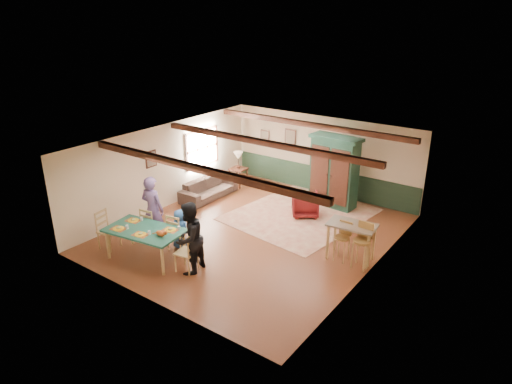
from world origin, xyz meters
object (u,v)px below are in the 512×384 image
Objects in this scene: dining_table at (146,244)px; table_lamp at (238,160)px; armoire at (334,172)px; counter_table at (351,242)px; end_table at (238,177)px; bar_stool_right at (361,246)px; dining_chair_end_left at (108,230)px; bar_stool_left at (342,242)px; dining_chair_end_right at (186,251)px; person_woman at (189,238)px; dining_chair_far_right at (178,231)px; armchair at (305,204)px; dining_chair_far_left at (152,225)px; sofa at (209,188)px; person_child at (180,229)px; person_man at (153,209)px; cat at (160,233)px.

dining_table is 3.23× the size of table_lamp.
counter_table is (1.97, -2.91, -0.67)m from armoire.
end_table is at bearing 103.34° from dining_table.
bar_stool_right is (4.65, 2.79, 0.18)m from dining_table.
bar_stool_left is (5.36, 3.03, -0.00)m from dining_chair_end_left.
dining_chair_end_right is 5.97m from end_table.
person_woman reaches higher than counter_table.
end_table is at bearing -79.18° from dining_chair_far_right.
person_woman is 4.60m from armchair.
dining_chair_far_left is at bearing 127.39° from dining_table.
dining_table is 1.89× the size of dining_chair_end_left.
dining_chair_end_right reaches higher than sofa.
armchair is 3.32m from bar_stool_right.
dining_chair_end_right is 4.77m from sofa.
armchair is (1.65, 3.79, -0.19)m from person_child.
armoire is (0.93, 5.74, 0.26)m from person_woman.
dining_table is 1.27m from dining_chair_end_left.
person_man is 2.83× the size of end_table.
bar_stool_left is 0.55m from bar_stool_right.
dining_table is 1.89× the size of dining_chair_end_right.
person_child is 5.42m from armoire.
person_child is 2.79× the size of cat.
dining_chair_far_left is (-0.55, 0.72, 0.11)m from dining_table.
dining_chair_end_right reaches higher than cat.
dining_chair_far_right is at bearing 174.29° from person_man.
cat is 0.59× the size of end_table.
dining_chair_far_right and dining_chair_end_left have the same top height.
person_man is at bearing -164.35° from sofa.
person_child is (1.56, 1.12, 0.03)m from dining_chair_end_left.
table_lamp reaches higher than dining_chair_far_right.
armchair is at bearing -14.40° from table_lamp.
person_man reaches higher than bar_stool_left.
end_table is at bearing -7.64° from dining_chair_end_left.
dining_chair_far_right is at bearing 69.28° from dining_table.
dining_chair_end_right is 1.00× the size of bar_stool_left.
end_table is 0.64× the size of bar_stool_left.
cat is 4.66m from sofa.
sofa is 1.83× the size of counter_table.
dining_chair_far_left is 1.00× the size of bar_stool_left.
dining_table is 1.79× the size of person_child.
person_man is 1.72× the size of person_child.
table_lamp reaches higher than armchair.
armchair is 1.32× the size of table_lamp.
armoire is 3.58m from counter_table.
table_lamp is at bearing 154.10° from bar_stool_left.
dining_chair_end_right is 0.95× the size of person_child.
counter_table reaches higher than dining_table.
armoire reaches higher than counter_table.
bar_stool_right is at bearing -101.85° from sofa.
dining_table reaches higher than end_table.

